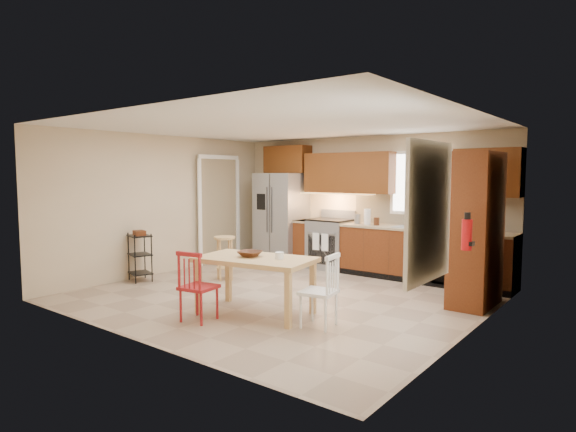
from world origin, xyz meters
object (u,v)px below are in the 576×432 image
(range_stove, at_px, (330,245))
(chair_red, at_px, (199,286))
(utility_cart, at_px, (140,257))
(pantry, at_px, (476,230))
(dining_table, at_px, (255,286))
(fire_extinguisher, at_px, (467,235))
(table_bowl, at_px, (250,257))
(chair_white, at_px, (319,291))
(table_jar, at_px, (279,257))
(refrigerator, at_px, (281,218))
(soap_bottle, at_px, (433,224))
(bar_stool, at_px, (225,258))

(range_stove, xyz_separation_m, chair_red, (0.51, -3.77, -0.02))
(utility_cart, bearing_deg, pantry, 38.96)
(range_stove, height_order, dining_table, range_stove)
(fire_extinguisher, relative_size, table_bowl, 1.20)
(pantry, distance_m, chair_white, 2.47)
(fire_extinguisher, xyz_separation_m, table_jar, (-1.99, -1.00, -0.34))
(refrigerator, distance_m, table_jar, 3.78)
(soap_bottle, distance_m, pantry, 1.31)
(chair_red, xyz_separation_m, utility_cart, (-2.46, 0.89, -0.03))
(dining_table, height_order, utility_cart, utility_cart)
(range_stove, bearing_deg, table_bowl, -76.17)
(refrigerator, relative_size, range_stove, 1.98)
(table_bowl, distance_m, table_jar, 0.43)
(refrigerator, distance_m, pantry, 4.23)
(chair_white, distance_m, table_bowl, 1.08)
(soap_bottle, distance_m, chair_white, 3.05)
(chair_red, bearing_deg, soap_bottle, 57.99)
(chair_white, bearing_deg, utility_cart, 77.50)
(range_stove, distance_m, table_bowl, 3.23)
(utility_cart, bearing_deg, chair_white, 15.02)
(soap_bottle, height_order, fire_extinguisher, fire_extinguisher)
(chair_red, height_order, table_bowl, chair_red)
(refrigerator, bearing_deg, range_stove, 2.99)
(range_stove, relative_size, dining_table, 0.62)
(fire_extinguisher, distance_m, table_bowl, 2.67)
(refrigerator, xyz_separation_m, chair_red, (1.66, -3.71, -0.47))
(utility_cart, bearing_deg, refrigerator, 92.07)
(refrigerator, bearing_deg, utility_cart, -105.81)
(chair_red, distance_m, table_bowl, 0.76)
(soap_bottle, xyz_separation_m, bar_stool, (-2.91, -1.86, -0.62))
(soap_bottle, height_order, bar_stool, soap_bottle)
(refrigerator, bearing_deg, bar_stool, -81.95)
(pantry, relative_size, fire_extinguisher, 5.83)
(range_stove, relative_size, table_jar, 7.67)
(table_jar, height_order, bar_stool, table_jar)
(table_bowl, relative_size, table_jar, 2.50)
(table_bowl, xyz_separation_m, utility_cart, (-2.72, 0.24, -0.32))
(refrigerator, xyz_separation_m, range_stove, (1.15, 0.06, -0.45))
(chair_red, bearing_deg, dining_table, 52.07)
(range_stove, bearing_deg, utility_cart, -124.06)
(range_stove, height_order, table_bowl, range_stove)
(chair_red, height_order, utility_cart, chair_red)
(refrigerator, height_order, utility_cart, refrigerator)
(bar_stool, bearing_deg, pantry, -10.71)
(soap_bottle, bearing_deg, bar_stool, -147.39)
(fire_extinguisher, distance_m, chair_red, 3.25)
(soap_bottle, xyz_separation_m, dining_table, (-1.17, -3.04, -0.63))
(table_jar, xyz_separation_m, utility_cart, (-3.14, 0.15, -0.35))
(fire_extinguisher, xyz_separation_m, chair_white, (-1.37, -1.04, -0.66))
(chair_red, bearing_deg, fire_extinguisher, 23.45)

